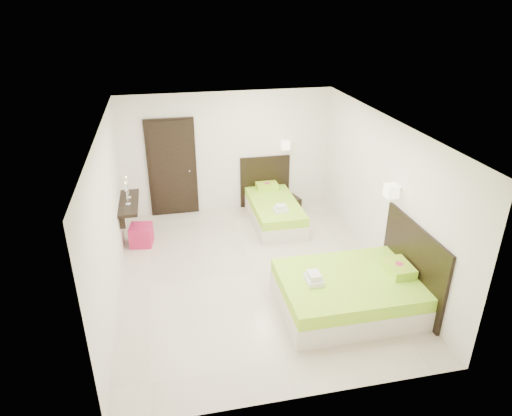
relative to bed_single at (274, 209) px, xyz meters
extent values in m
plane|color=beige|center=(-0.82, -1.90, -0.28)|extent=(5.50, 5.50, 0.00)
cube|color=beige|center=(0.00, -0.08, -0.13)|extent=(0.93, 1.86, 0.30)
cube|color=#8FD722|center=(0.00, -0.08, 0.11)|extent=(0.92, 1.84, 0.19)
cube|color=black|center=(0.00, 0.82, 0.30)|extent=(1.11, 0.05, 1.16)
cube|color=#A8DE28|center=(0.00, 0.62, 0.27)|extent=(0.46, 0.32, 0.13)
cylinder|color=#D03160|center=(0.00, 0.62, 0.34)|extent=(0.11, 0.11, 0.00)
cube|color=white|center=(0.00, -0.59, 0.24)|extent=(0.28, 0.20, 0.07)
cube|color=white|center=(0.00, -0.59, 0.31)|extent=(0.21, 0.15, 0.07)
cube|color=white|center=(0.41, 0.67, 1.16)|extent=(0.17, 0.17, 0.19)
cylinder|color=#2D2116|center=(0.41, 0.75, 1.16)|extent=(0.03, 0.16, 0.03)
cube|color=beige|center=(0.40, -3.13, -0.11)|extent=(2.07, 1.56, 0.33)
cube|color=#8FD722|center=(0.40, -3.13, 0.16)|extent=(2.05, 1.54, 0.21)
cube|color=black|center=(1.40, -3.13, 0.37)|extent=(0.05, 1.76, 1.30)
cube|color=#A8DE28|center=(1.17, -3.13, 0.33)|extent=(0.35, 0.52, 0.15)
cylinder|color=#D03160|center=(1.17, -3.13, 0.41)|extent=(0.12, 0.12, 0.00)
cube|color=white|center=(-0.17, -3.13, 0.30)|extent=(0.23, 0.31, 0.08)
cube|color=white|center=(-0.17, -3.13, 0.38)|extent=(0.17, 0.23, 0.08)
cube|color=white|center=(1.25, -2.47, 1.33)|extent=(0.19, 0.19, 0.21)
cylinder|color=#2D2116|center=(1.33, -2.47, 1.33)|extent=(0.16, 0.03, 0.03)
cube|color=black|center=(0.39, 0.24, -0.09)|extent=(0.52, 0.49, 0.39)
cube|color=#AA1641|center=(-2.72, -0.47, -0.08)|extent=(0.46, 0.46, 0.40)
cube|color=black|center=(-2.02, 0.81, 0.77)|extent=(1.02, 0.06, 2.14)
cube|color=black|center=(-2.02, 0.78, 0.77)|extent=(0.88, 0.04, 2.06)
cylinder|color=silver|center=(-1.67, 0.74, 0.72)|extent=(0.03, 0.10, 0.03)
cube|color=black|center=(-2.89, -0.30, 0.54)|extent=(0.35, 1.20, 0.06)
cube|color=black|center=(-3.01, -0.75, 0.39)|extent=(0.10, 0.04, 0.30)
cube|color=black|center=(-3.01, 0.15, 0.39)|extent=(0.10, 0.04, 0.30)
cylinder|color=silver|center=(-2.89, -0.45, 0.58)|extent=(0.10, 0.10, 0.02)
cylinder|color=silver|center=(-2.89, -0.45, 0.70)|extent=(0.02, 0.02, 0.22)
cone|color=silver|center=(-2.89, -0.45, 0.83)|extent=(0.07, 0.07, 0.04)
cylinder|color=white|center=(-2.89, -0.45, 0.93)|extent=(0.02, 0.02, 0.15)
sphere|color=#FFB23F|center=(-2.89, -0.45, 1.01)|extent=(0.02, 0.02, 0.02)
cylinder|color=silver|center=(-2.89, -0.15, 0.58)|extent=(0.10, 0.10, 0.02)
cylinder|color=silver|center=(-2.89, -0.15, 0.70)|extent=(0.02, 0.02, 0.22)
cone|color=silver|center=(-2.89, -0.15, 0.83)|extent=(0.07, 0.07, 0.04)
cylinder|color=white|center=(-2.89, -0.15, 0.93)|extent=(0.02, 0.02, 0.15)
sphere|color=#FFB23F|center=(-2.89, -0.15, 1.01)|extent=(0.02, 0.02, 0.02)
camera|label=1|loc=(-2.16, -8.42, 4.10)|focal=32.00mm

